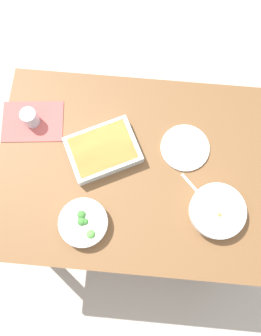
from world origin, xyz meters
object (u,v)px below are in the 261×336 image
at_px(baking_dish, 103,150).
at_px(drink_cup, 30,118).
at_px(stew_bowl, 217,211).
at_px(broccoli_bowl, 84,223).
at_px(side_plate, 185,148).
at_px(spoon_by_stew, 199,194).

bearing_deg(baking_dish, drink_cup, 160.83).
xyz_separation_m(stew_bowl, broccoli_bowl, (-0.55, -0.10, -0.00)).
distance_m(broccoli_bowl, drink_cup, 0.53).
height_order(stew_bowl, drink_cup, drink_cup).
relative_size(stew_bowl, baking_dish, 0.65).
height_order(side_plate, spoon_by_stew, side_plate).
bearing_deg(baking_dish, side_plate, 8.11).
xyz_separation_m(drink_cup, side_plate, (0.71, -0.07, -0.03)).
bearing_deg(spoon_by_stew, drink_cup, 160.80).
bearing_deg(spoon_by_stew, stew_bowl, -45.35).
bearing_deg(side_plate, spoon_by_stew, -70.66).
distance_m(side_plate, spoon_by_stew, 0.22).
distance_m(broccoli_bowl, spoon_by_stew, 0.51).
distance_m(drink_cup, side_plate, 0.71).
height_order(baking_dish, spoon_by_stew, baking_dish).
relative_size(broccoli_bowl, baking_dish, 0.57).
xyz_separation_m(stew_bowl, drink_cup, (-0.85, 0.34, 0.01)).
bearing_deg(broccoli_bowl, spoon_by_stew, 19.69).
distance_m(stew_bowl, spoon_by_stew, 0.11).
height_order(stew_bowl, side_plate, stew_bowl).
distance_m(broccoli_bowl, side_plate, 0.56).
relative_size(stew_bowl, spoon_by_stew, 1.73).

